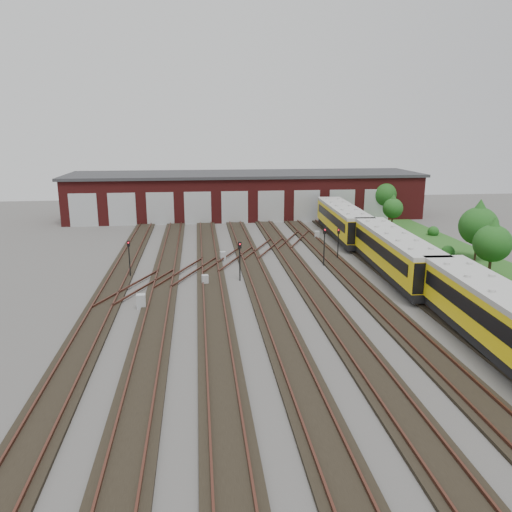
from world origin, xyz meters
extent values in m
plane|color=#454340|center=(0.00, 0.00, 0.00)|extent=(120.00, 120.00, 0.00)
cube|color=black|center=(-14.00, 0.00, 0.09)|extent=(2.40, 70.00, 0.18)
cube|color=#4F2A1F|center=(-14.72, 0.00, 0.26)|extent=(0.10, 70.00, 0.15)
cube|color=#4F2A1F|center=(-13.28, 0.00, 0.26)|extent=(0.10, 70.00, 0.15)
cube|color=black|center=(-10.00, 0.00, 0.09)|extent=(2.40, 70.00, 0.18)
cube|color=#4F2A1F|center=(-10.72, 0.00, 0.26)|extent=(0.10, 70.00, 0.15)
cube|color=#4F2A1F|center=(-9.28, 0.00, 0.26)|extent=(0.10, 70.00, 0.15)
cube|color=black|center=(-6.00, 0.00, 0.09)|extent=(2.40, 70.00, 0.18)
cube|color=#4F2A1F|center=(-6.72, 0.00, 0.26)|extent=(0.10, 70.00, 0.15)
cube|color=#4F2A1F|center=(-5.28, 0.00, 0.26)|extent=(0.10, 70.00, 0.15)
cube|color=black|center=(-2.00, 0.00, 0.09)|extent=(2.40, 70.00, 0.18)
cube|color=#4F2A1F|center=(-2.72, 0.00, 0.26)|extent=(0.10, 70.00, 0.15)
cube|color=#4F2A1F|center=(-1.28, 0.00, 0.26)|extent=(0.10, 70.00, 0.15)
cube|color=black|center=(2.00, 0.00, 0.09)|extent=(2.40, 70.00, 0.18)
cube|color=#4F2A1F|center=(1.28, 0.00, 0.26)|extent=(0.10, 70.00, 0.15)
cube|color=#4F2A1F|center=(2.72, 0.00, 0.26)|extent=(0.10, 70.00, 0.15)
cube|color=black|center=(6.00, 0.00, 0.09)|extent=(2.40, 70.00, 0.18)
cube|color=#4F2A1F|center=(5.28, 0.00, 0.26)|extent=(0.10, 70.00, 0.15)
cube|color=#4F2A1F|center=(6.72, 0.00, 0.26)|extent=(0.10, 70.00, 0.15)
cube|color=black|center=(10.00, 0.00, 0.09)|extent=(2.40, 70.00, 0.18)
cube|color=#4F2A1F|center=(9.28, 0.00, 0.26)|extent=(0.10, 70.00, 0.15)
cube|color=#4F2A1F|center=(10.72, 0.00, 0.26)|extent=(0.10, 70.00, 0.15)
cube|color=black|center=(14.00, 0.00, 0.09)|extent=(2.40, 70.00, 0.18)
cube|color=#4F2A1F|center=(13.28, 0.00, 0.26)|extent=(0.10, 70.00, 0.15)
cube|color=#4F2A1F|center=(14.72, 0.00, 0.26)|extent=(0.10, 70.00, 0.15)
cube|color=#4F2A1F|center=(-8.00, 10.00, 0.26)|extent=(5.40, 9.62, 0.15)
cube|color=#4F2A1F|center=(-4.00, 14.00, 0.26)|extent=(5.40, 9.62, 0.15)
cube|color=#4F2A1F|center=(0.00, 18.00, 0.26)|extent=(5.40, 9.62, 0.15)
cube|color=#4F2A1F|center=(-12.00, 6.00, 0.26)|extent=(5.40, 9.62, 0.15)
cube|color=#4F2A1F|center=(4.00, 22.00, 0.26)|extent=(5.40, 9.62, 0.15)
cube|color=#561515|center=(0.00, 40.00, 3.00)|extent=(50.00, 12.00, 6.00)
cube|color=#2F2F31|center=(0.00, 40.00, 6.15)|extent=(51.00, 12.50, 0.40)
cube|color=#ADB1B3|center=(-22.00, 33.98, 2.20)|extent=(3.60, 0.12, 4.40)
cube|color=#ADB1B3|center=(-17.00, 33.98, 2.20)|extent=(3.60, 0.12, 4.40)
cube|color=#ADB1B3|center=(-12.00, 33.98, 2.20)|extent=(3.60, 0.12, 4.40)
cube|color=#ADB1B3|center=(-7.00, 33.98, 2.20)|extent=(3.60, 0.12, 4.40)
cube|color=#ADB1B3|center=(-2.00, 33.98, 2.20)|extent=(3.60, 0.12, 4.40)
cube|color=#ADB1B3|center=(3.00, 33.98, 2.20)|extent=(3.60, 0.12, 4.40)
cube|color=#ADB1B3|center=(8.00, 33.98, 2.20)|extent=(3.60, 0.12, 4.40)
cube|color=#ADB1B3|center=(13.00, 33.98, 2.20)|extent=(3.60, 0.12, 4.40)
cube|color=#ADB1B3|center=(18.00, 33.98, 2.20)|extent=(3.60, 0.12, 4.40)
cube|color=#1F4D19|center=(19.00, 10.00, 0.03)|extent=(8.00, 55.00, 0.05)
cube|color=black|center=(10.00, -8.61, 0.66)|extent=(3.45, 16.74, 0.66)
cube|color=#E7AF0C|center=(10.00, -8.61, 2.21)|extent=(3.78, 16.75, 2.44)
cube|color=#B0B1AC|center=(10.00, -8.61, 3.60)|extent=(3.89, 16.76, 0.33)
cube|color=black|center=(8.54, -8.53, 2.49)|extent=(0.86, 14.61, 0.94)
cube|color=black|center=(10.00, 7.39, 0.66)|extent=(3.45, 16.74, 0.66)
cube|color=#E7AF0C|center=(10.00, 7.39, 2.21)|extent=(3.78, 16.75, 2.44)
cube|color=#B0B1AC|center=(10.00, 7.39, 3.60)|extent=(3.89, 16.76, 0.33)
cube|color=black|center=(8.54, 7.47, 2.49)|extent=(0.86, 14.61, 0.94)
cube|color=black|center=(11.46, 7.31, 2.49)|extent=(0.86, 14.61, 0.94)
cube|color=black|center=(10.00, 23.39, 0.66)|extent=(3.45, 16.74, 0.66)
cube|color=#E7AF0C|center=(10.00, 23.39, 2.21)|extent=(3.78, 16.75, 2.44)
cube|color=#B0B1AC|center=(10.00, 23.39, 3.60)|extent=(3.89, 16.76, 0.33)
cube|color=black|center=(8.54, 23.47, 2.49)|extent=(0.86, 14.61, 0.94)
cube|color=black|center=(11.46, 23.31, 2.49)|extent=(0.86, 14.61, 0.94)
cylinder|color=black|center=(-12.97, 9.27, 1.41)|extent=(0.10, 0.10, 2.82)
cube|color=black|center=(-12.97, 9.27, 3.06)|extent=(0.26, 0.18, 0.49)
sphere|color=#FA0D1F|center=(-12.97, 9.17, 3.16)|extent=(0.12, 0.12, 0.12)
cylinder|color=black|center=(-3.57, 7.36, 1.42)|extent=(0.11, 0.11, 2.83)
cube|color=black|center=(-3.57, 7.36, 3.11)|extent=(0.29, 0.20, 0.55)
sphere|color=#FA0D1F|center=(-3.57, 7.25, 3.22)|extent=(0.13, 0.13, 0.13)
cylinder|color=black|center=(4.74, 11.31, 1.54)|extent=(0.11, 0.11, 3.09)
cube|color=black|center=(4.74, 11.31, 3.36)|extent=(0.27, 0.17, 0.54)
sphere|color=#FA0D1F|center=(4.74, 11.20, 3.46)|extent=(0.13, 0.13, 0.13)
cylinder|color=black|center=(6.65, 13.27, 1.32)|extent=(0.10, 0.10, 2.64)
cube|color=black|center=(6.65, 13.27, 2.90)|extent=(0.30, 0.25, 0.52)
sphere|color=#FA0D1F|center=(6.65, 13.16, 3.01)|extent=(0.12, 0.12, 0.12)
cube|color=#A0A3A5|center=(-11.22, 1.39, 0.54)|extent=(0.68, 0.58, 1.07)
cube|color=#A0A3A5|center=(-4.66, 14.33, 0.44)|extent=(0.59, 0.52, 0.87)
cube|color=#A0A3A5|center=(-6.54, 6.46, 0.43)|extent=(0.58, 0.51, 0.87)
cube|color=#A0A3A5|center=(6.89, 23.03, 0.46)|extent=(0.62, 0.55, 0.92)
cube|color=#A0A3A5|center=(11.75, 5.94, 0.45)|extent=(0.65, 0.60, 0.89)
cylinder|color=#352618|center=(19.27, 35.00, 0.98)|extent=(0.24, 0.24, 1.95)
sphere|color=#1A4714|center=(19.27, 35.00, 3.58)|extent=(3.80, 3.80, 3.80)
cone|color=#1A4714|center=(19.27, 35.00, 4.94)|extent=(3.26, 3.26, 2.71)
cylinder|color=#352618|center=(18.38, 28.93, 0.68)|extent=(0.23, 0.23, 1.35)
sphere|color=#1A4714|center=(18.38, 28.93, 2.48)|extent=(2.63, 2.63, 2.63)
cone|color=#1A4714|center=(18.38, 28.93, 3.42)|extent=(2.26, 2.26, 1.88)
cylinder|color=#352618|center=(19.93, 11.26, 0.95)|extent=(0.21, 0.21, 1.90)
sphere|color=#1A4714|center=(19.93, 11.26, 3.48)|extent=(3.69, 3.69, 3.69)
cone|color=#1A4714|center=(19.93, 11.26, 4.79)|extent=(3.16, 3.16, 2.63)
cylinder|color=#352618|center=(18.15, 5.87, 0.83)|extent=(0.25, 0.25, 1.65)
sphere|color=#1A4714|center=(18.15, 5.87, 3.03)|extent=(3.22, 3.22, 3.22)
cone|color=#1A4714|center=(18.15, 5.87, 4.18)|extent=(2.76, 2.76, 2.30)
sphere|color=#1A4714|center=(16.00, 2.76, 0.57)|extent=(1.14, 1.14, 1.14)
sphere|color=#1A4714|center=(18.01, 13.03, 0.69)|extent=(1.38, 1.38, 1.38)
sphere|color=#1A4714|center=(21.35, 23.16, 0.68)|extent=(1.35, 1.35, 1.35)
camera|label=1|loc=(-6.93, -33.29, 12.60)|focal=35.00mm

